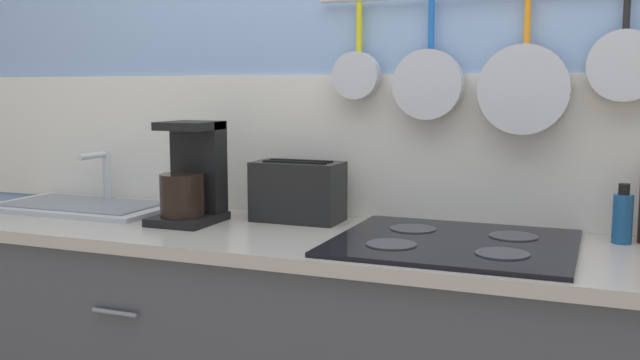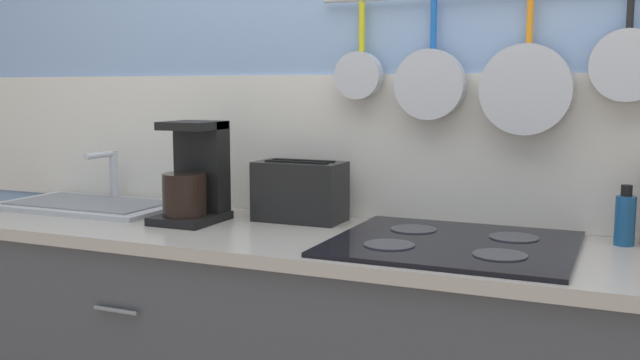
% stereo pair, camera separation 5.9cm
% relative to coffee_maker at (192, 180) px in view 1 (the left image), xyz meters
% --- Properties ---
extents(wall_back, '(7.20, 0.16, 2.60)m').
position_rel_coffee_maker_xyz_m(wall_back, '(0.68, 0.29, 0.23)').
color(wall_back, '#84A3CC').
rests_on(wall_back, ground_plane).
extents(countertop, '(2.95, 0.57, 0.03)m').
position_rel_coffee_maker_xyz_m(countertop, '(0.68, -0.04, -0.14)').
color(countertop, '#A59E93').
rests_on(countertop, cabinet_base).
extents(sink_basin, '(0.60, 0.34, 0.18)m').
position_rel_coffee_maker_xyz_m(sink_basin, '(-0.46, 0.06, -0.11)').
color(sink_basin, '#B7BABF').
rests_on(sink_basin, countertop).
extents(coffee_maker, '(0.17, 0.21, 0.30)m').
position_rel_coffee_maker_xyz_m(coffee_maker, '(0.00, 0.00, 0.00)').
color(coffee_maker, black).
rests_on(coffee_maker, countertop).
extents(toaster, '(0.28, 0.14, 0.18)m').
position_rel_coffee_maker_xyz_m(toaster, '(0.29, 0.13, -0.04)').
color(toaster, black).
rests_on(toaster, countertop).
extents(cooktop, '(0.60, 0.53, 0.01)m').
position_rel_coffee_maker_xyz_m(cooktop, '(0.79, -0.03, -0.12)').
color(cooktop, black).
rests_on(cooktop, countertop).
extents(bottle_sesame_oil, '(0.05, 0.05, 0.15)m').
position_rel_coffee_maker_xyz_m(bottle_sesame_oil, '(1.19, 0.15, -0.06)').
color(bottle_sesame_oil, navy).
rests_on(bottle_sesame_oil, countertop).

